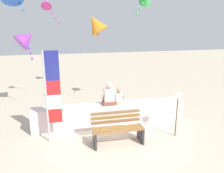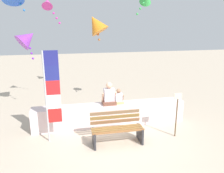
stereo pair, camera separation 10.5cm
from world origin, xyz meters
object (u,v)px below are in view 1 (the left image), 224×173
person_adult (109,96)px  flag_banner (51,92)px  kite_magenta (47,3)px  sign_post (177,111)px  person_child (119,98)px  park_bench (117,129)px  kite_purple (26,38)px  kite_orange (96,24)px

person_adult → flag_banner: bearing=-158.9°
kite_magenta → sign_post: bearing=-43.7°
person_adult → person_child: person_adult is taller
park_bench → kite_magenta: 5.38m
kite_purple → sign_post: size_ratio=0.87×
park_bench → sign_post: (1.83, -0.02, 0.41)m
park_bench → flag_banner: flag_banner is taller
park_bench → sign_post: bearing=-0.5°
kite_purple → flag_banner: bearing=-72.9°
park_bench → kite_orange: 3.57m
kite_orange → person_adult: bearing=-73.5°
kite_orange → sign_post: kite_orange is taller
person_adult → kite_magenta: kite_magenta is taller
kite_purple → kite_magenta: 1.50m
person_adult → kite_purple: bearing=140.7°
person_child → sign_post: size_ratio=0.37×
kite_purple → kite_magenta: kite_magenta is taller
person_child → flag_banner: (-2.12, -0.69, 0.56)m
flag_banner → kite_orange: (1.53, 1.58, 1.80)m
flag_banner → kite_magenta: kite_magenta is taller
person_adult → sign_post: bearing=-32.9°
person_child → kite_magenta: 4.45m
flag_banner → kite_purple: (-0.89, 2.89, 1.28)m
kite_orange → kite_magenta: (-1.60, 1.46, 0.73)m
flag_banner → kite_purple: 3.28m
kite_magenta → park_bench: bearing=-62.1°
person_child → kite_purple: (-3.01, 2.19, 1.84)m
person_child → kite_magenta: bearing=133.0°
kite_purple → sign_post: (4.51, -3.38, -1.98)m
kite_orange → kite_magenta: kite_magenta is taller
flag_banner → person_child: bearing=18.1°
flag_banner → kite_magenta: size_ratio=2.58×
flag_banner → sign_post: bearing=-7.7°
park_bench → person_adult: size_ratio=1.97×
sign_post → park_bench: bearing=179.5°
person_child → sign_post: bearing=-38.2°
flag_banner → sign_post: (3.62, -0.49, -0.70)m
kite_orange → kite_purple: size_ratio=0.85×
park_bench → flag_banner: bearing=165.2°
person_child → kite_purple: size_ratio=0.43×
park_bench → kite_purple: kite_purple is taller
park_bench → kite_magenta: size_ratio=1.44×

